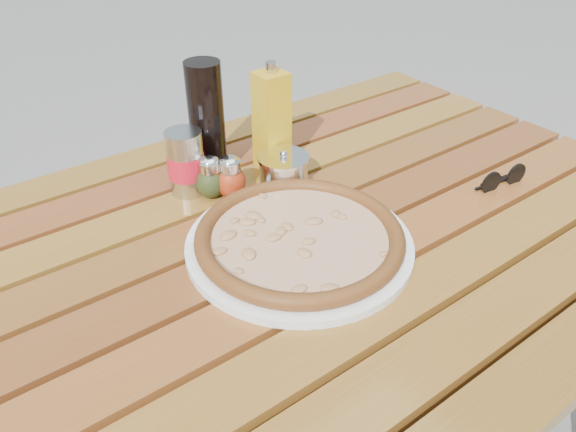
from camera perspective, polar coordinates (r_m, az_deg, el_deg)
table at (r=0.97m, az=0.71°, el=-5.74°), size 1.40×0.90×0.75m
plate at (r=0.89m, az=1.16°, el=-2.91°), size 0.38×0.38×0.01m
pizza at (r=0.88m, az=1.17°, el=-2.09°), size 0.36×0.36×0.03m
pepper_shaker at (r=1.01m, az=-5.85°, el=3.89°), size 0.07×0.07×0.08m
oregano_shaker at (r=1.01m, az=-7.90°, el=3.86°), size 0.06×0.06×0.08m
dark_bottle at (r=1.06m, az=-8.26°, el=9.60°), size 0.07×0.07×0.22m
soda_can at (r=1.02m, az=-10.33°, el=5.31°), size 0.08×0.08×0.12m
olive_oil_cruet at (r=1.08m, az=-1.68°, el=9.70°), size 0.06×0.06×0.21m
parmesan_tin at (r=1.04m, az=-0.45°, el=4.68°), size 0.11×0.11×0.07m
sunglasses at (r=1.12m, az=20.95°, el=3.54°), size 0.11×0.04×0.04m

